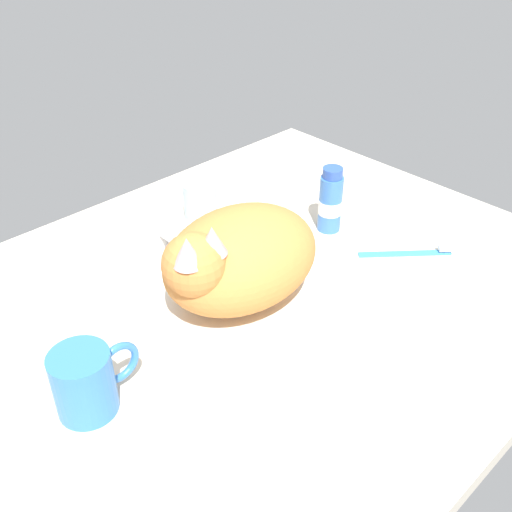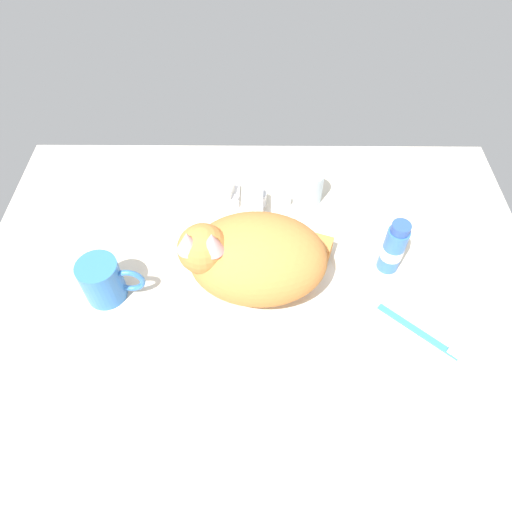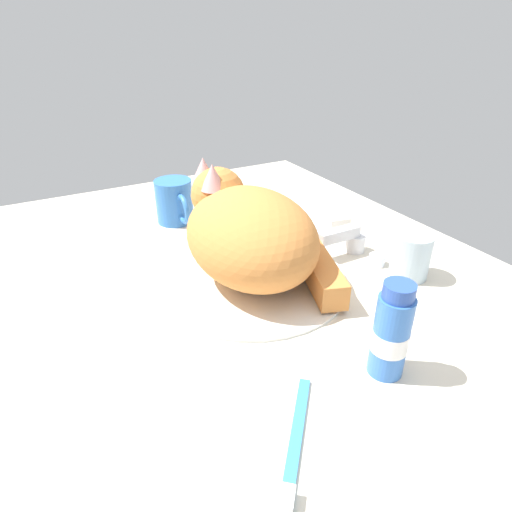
{
  "view_description": "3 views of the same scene",
  "coord_description": "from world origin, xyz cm",
  "views": [
    {
      "loc": [
        -48.76,
        -53.76,
        57.95
      ],
      "look_at": [
        2.09,
        -1.0,
        7.69
      ],
      "focal_mm": 42.2,
      "sensor_mm": 36.0,
      "label": 1
    },
    {
      "loc": [
        -0.3,
        -50.37,
        73.02
      ],
      "look_at": [
        -0.65,
        2.1,
        5.82
      ],
      "focal_mm": 32.33,
      "sensor_mm": 36.0,
      "label": 2
    },
    {
      "loc": [
        51.75,
        -27.61,
        36.59
      ],
      "look_at": [
        1.5,
        0.03,
        5.21
      ],
      "focal_mm": 30.12,
      "sensor_mm": 36.0,
      "label": 3
    }
  ],
  "objects": [
    {
      "name": "coffee_mug",
      "position": [
        -28.01,
        -2.63,
        4.41
      ],
      "size": [
        11.66,
        7.5,
        8.81
      ],
      "color": "#3372C6",
      "rests_on": "ground_plane"
    },
    {
      "name": "soap_dish",
      "position": [
        -8.71,
        23.04,
        0.6
      ],
      "size": [
        9.0,
        6.4,
        1.2
      ],
      "primitive_type": "cube",
      "color": "white",
      "rests_on": "ground_plane"
    },
    {
      "name": "cat",
      "position": [
        -0.95,
        0.17,
        8.19
      ],
      "size": [
        28.86,
        22.4,
        16.76
      ],
      "color": "#D17F3D",
      "rests_on": "sink_basin"
    },
    {
      "name": "toothpaste_bottle",
      "position": [
        25.52,
        4.27,
        5.66
      ],
      "size": [
        4.22,
        4.22,
        12.21
      ],
      "color": "#3870C6",
      "rests_on": "ground_plane"
    },
    {
      "name": "faucet",
      "position": [
        0.0,
        19.96,
        2.23
      ],
      "size": [
        14.31,
        9.88,
        5.2
      ],
      "color": "silver",
      "rests_on": "ground_plane"
    },
    {
      "name": "rinse_cup",
      "position": [
        11.0,
        23.07,
        3.71
      ],
      "size": [
        6.06,
        6.06,
        7.42
      ],
      "color": "silver",
      "rests_on": "ground_plane"
    },
    {
      "name": "toothbrush",
      "position": [
        29.23,
        -10.91,
        0.51
      ],
      "size": [
        12.91,
        11.44,
        1.6
      ],
      "color": "#388CD8",
      "rests_on": "ground_plane"
    },
    {
      "name": "sink_basin",
      "position": [
        0.0,
        0.0,
        0.41
      ],
      "size": [
        30.78,
        30.78,
        0.81
      ],
      "primitive_type": "cylinder",
      "color": "silver",
      "rests_on": "ground_plane"
    },
    {
      "name": "soap_bar",
      "position": [
        -8.71,
        23.04,
        2.41
      ],
      "size": [
        6.98,
        5.36,
        2.43
      ],
      "primitive_type": "cube",
      "rotation": [
        0.0,
        0.0,
        -0.2
      ],
      "color": "white",
      "rests_on": "soap_dish"
    },
    {
      "name": "ground_plane",
      "position": [
        0.0,
        0.0,
        -1.5
      ],
      "size": [
        110.0,
        82.5,
        3.0
      ],
      "primitive_type": "cube",
      "color": "beige"
    }
  ]
}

